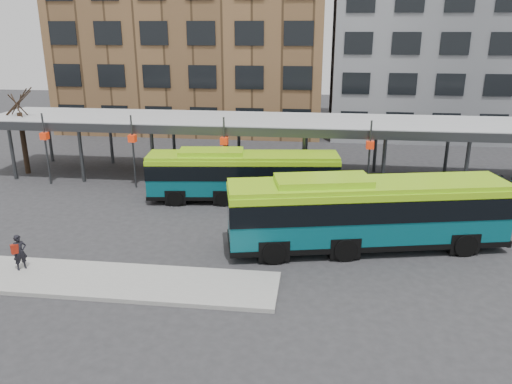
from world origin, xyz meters
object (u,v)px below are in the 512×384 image
object	(u,v)px
bus_rear	(242,174)
tree	(23,140)
pedestrian	(20,252)
bus_front	(366,211)

from	to	relation	value
bus_rear	tree	bearing A→B (deg)	159.91
pedestrian	tree	bearing A→B (deg)	71.75
tree	bus_front	world-z (taller)	tree
tree	bus_rear	distance (m)	16.87
tree	bus_front	distance (m)	25.33
pedestrian	bus_rear	bearing A→B (deg)	5.09
bus_front	tree	bearing A→B (deg)	143.90
bus_rear	bus_front	bearing A→B (deg)	-49.21
bus_front	pedestrian	world-z (taller)	bus_front
bus_rear	pedestrian	xyz separation A→B (m)	(-7.99, -10.70, -0.67)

